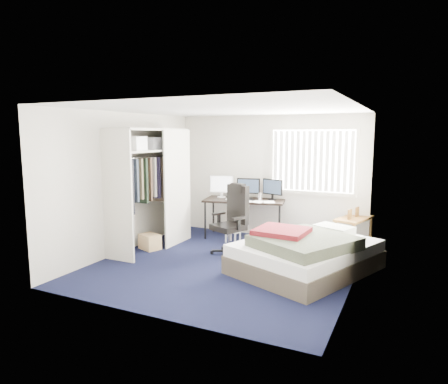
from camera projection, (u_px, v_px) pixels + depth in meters
ground at (226, 264)px, 6.55m from camera, size 4.20×4.20×0.00m
room_shell at (226, 173)px, 6.33m from camera, size 4.20×4.20×4.20m
window_assembly at (312, 161)px, 7.76m from camera, size 1.72×0.09×1.32m
closet at (150, 176)px, 7.30m from camera, size 0.64×1.84×2.22m
desk at (245, 198)px, 8.17m from camera, size 1.74×1.07×1.26m
office_chair at (232, 227)px, 7.09m from camera, size 0.77×0.77×1.25m
footstool at (233, 233)px, 7.83m from camera, size 0.35×0.30×0.25m
nightstand at (354, 221)px, 7.38m from camera, size 0.65×0.94×0.77m
bed at (305, 253)px, 6.17m from camera, size 2.26×2.55×0.69m
pine_box at (150, 242)px, 7.40m from camera, size 0.45×0.40×0.28m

